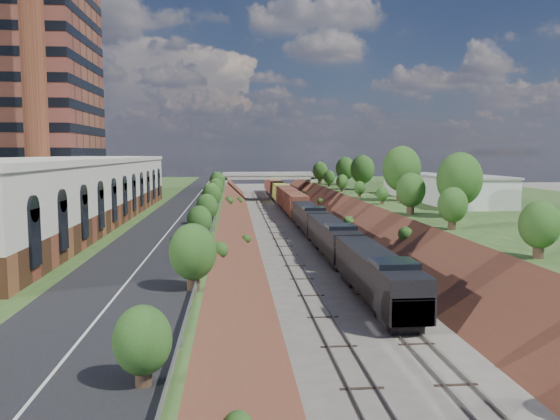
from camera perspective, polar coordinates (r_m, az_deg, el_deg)
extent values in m
cube|color=#2E4E20|center=(85.53, -20.95, -1.14)|extent=(44.00, 180.00, 5.00)
cube|color=#2E4E20|center=(92.47, 22.36, -0.68)|extent=(44.00, 180.00, 5.00)
cube|color=brown|center=(82.56, -6.03, -2.77)|extent=(10.00, 180.00, 10.00)
cube|color=brown|center=(85.01, 8.98, -2.55)|extent=(10.00, 180.00, 10.00)
cube|color=gray|center=(82.80, -0.20, -2.64)|extent=(1.58, 180.00, 0.18)
cube|color=gray|center=(83.39, 3.36, -2.59)|extent=(1.58, 180.00, 0.18)
cube|color=black|center=(82.15, -9.21, 0.69)|extent=(8.00, 180.00, 0.10)
cube|color=#99999E|center=(81.91, -6.35, 1.07)|extent=(0.06, 171.00, 0.30)
cube|color=brown|center=(62.76, -22.19, -0.33)|extent=(14.00, 62.00, 2.20)
cube|color=#EDE4CB|center=(62.51, -22.31, 2.63)|extent=(14.00, 62.00, 4.30)
cube|color=#EDE4CB|center=(62.44, -22.40, 4.83)|extent=(14.30, 62.30, 0.50)
cube|color=brown|center=(100.83, -25.76, 13.66)|extent=(22.00, 22.00, 44.00)
cylinder|color=brown|center=(82.97, -24.39, 14.12)|extent=(3.20, 3.20, 40.00)
cube|color=gray|center=(143.91, -5.79, 2.21)|extent=(1.50, 8.00, 6.20)
cube|color=gray|center=(145.40, 3.32, 2.27)|extent=(1.50, 8.00, 6.20)
cube|color=gray|center=(144.03, -1.21, 3.48)|extent=(24.00, 8.00, 1.00)
cube|color=gray|center=(140.01, -1.11, 3.73)|extent=(24.00, 0.30, 0.80)
cube|color=gray|center=(147.98, -1.31, 3.85)|extent=(24.00, 0.30, 0.80)
cube|color=silver|center=(80.78, 19.08, 1.74)|extent=(9.00, 12.00, 4.00)
cube|color=silver|center=(101.07, 13.75, 2.57)|extent=(8.00, 10.00, 3.60)
cylinder|color=#473323|center=(67.27, 18.15, 0.39)|extent=(1.30, 1.30, 2.62)
ellipsoid|color=#26531D|center=(67.06, 18.24, 3.07)|extent=(5.25, 5.25, 6.30)
cylinder|color=#473323|center=(42.23, -8.20, -3.50)|extent=(0.66, 0.66, 1.22)
ellipsoid|color=#26531D|center=(42.01, -8.23, -1.52)|extent=(2.45, 2.45, 2.94)
cube|color=black|center=(41.29, 12.36, -11.16)|extent=(2.40, 4.00, 0.90)
cube|color=black|center=(46.96, 10.00, -6.43)|extent=(3.22, 19.33, 3.21)
cube|color=black|center=(39.54, 13.06, -9.91)|extent=(2.96, 3.00, 1.80)
cube|color=silver|center=(39.28, 13.10, -8.51)|extent=(2.96, 3.00, 0.15)
cube|color=black|center=(41.77, 11.86, -5.78)|extent=(3.16, 3.10, 0.90)
cube|color=black|center=(66.47, 5.49, -2.71)|extent=(3.22, 19.33, 3.21)
cube|color=black|center=(86.36, 3.05, -0.68)|extent=(3.22, 19.33, 3.21)
cube|color=brown|center=(139.22, 0.00, 2.00)|extent=(3.22, 85.53, 3.87)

